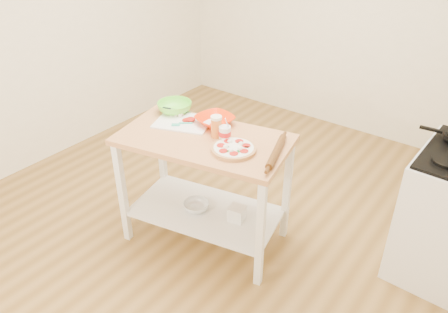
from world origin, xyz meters
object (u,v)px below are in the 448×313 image
Objects in this scene: rolling_pin at (276,152)px; yogurt_tub at (225,133)px; knife at (170,109)px; prep_island at (204,168)px; green_bowl at (175,107)px; shelf_glass_bowl at (196,206)px; beer_pint at (216,126)px; cutting_board at (183,122)px; shelf_bin at (237,213)px; spatula at (181,124)px; pizza at (234,148)px; orange_bowl at (215,120)px.

yogurt_tub is at bearing -174.64° from rolling_pin.
prep_island is at bearing -36.58° from knife.
shelf_glass_bowl is (0.37, -0.22, -0.65)m from green_bowl.
beer_pint is 0.88× the size of yogurt_tub.
cutting_board reaches higher than knife.
prep_island is 7.31× the size of yogurt_tub.
beer_pint is at bearing 179.60° from yogurt_tub.
green_bowl is at bearing 169.59° from shelf_bin.
cutting_board is 1.18× the size of rolling_pin.
beer_pint is at bearing -28.09° from knife.
spatula is at bearing -175.40° from rolling_pin.
prep_island is at bearing -38.79° from cutting_board.
yogurt_tub reaches higher than cutting_board.
green_bowl reaches higher than rolling_pin.
green_bowl is 2.35× the size of shelf_bin.
shelf_bin is (0.12, -0.01, -0.63)m from yogurt_tub.
cutting_board is (-0.26, 0.09, 0.26)m from prep_island.
yogurt_tub reaches higher than knife.
cutting_board is 0.06m from spatula.
pizza is 0.16m from yogurt_tub.
rolling_pin is 0.87m from shelf_glass_bowl.
cutting_board is 1.84× the size of knife.
orange_bowl is 0.24m from yogurt_tub.
yogurt_tub is at bearing -35.57° from orange_bowl.
orange_bowl is at bearing 3.32° from green_bowl.
rolling_pin reaches higher than pizza.
cutting_board is at bearing 161.69° from prep_island.
beer_pint is 0.38× the size of rolling_pin.
pizza is (0.27, -0.02, 0.27)m from prep_island.
yogurt_tub reaches higher than pizza.
orange_bowl is 1.00× the size of green_bowl.
orange_bowl is at bearing 89.07° from shelf_glass_bowl.
beer_pint is at bearing -48.59° from orange_bowl.
pizza is 1.14× the size of green_bowl.
rolling_pin is (0.59, -0.11, -0.01)m from orange_bowl.
knife is 0.05m from green_bowl.
shelf_bin is at bearing -24.02° from cutting_board.
spatula is 0.78m from shelf_bin.
green_bowl is at bearing -176.68° from orange_bowl.
rolling_pin is at bearing -19.69° from cutting_board.
orange_bowl is 2.35× the size of shelf_bin.
beer_pint is 0.78× the size of shelf_glass_bowl.
knife is 2.32× the size of shelf_bin.
pizza is 0.63× the size of cutting_board.
shelf_glass_bowl is at bearing -43.33° from knife.
green_bowl is (0.04, 0.01, 0.02)m from knife.
pizza is at bearing -32.19° from yogurt_tub.
knife is at bearing 165.32° from pizza.
shelf_glass_bowl is at bearing -167.29° from rolling_pin.
rolling_pin is at bearing 5.36° from yogurt_tub.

